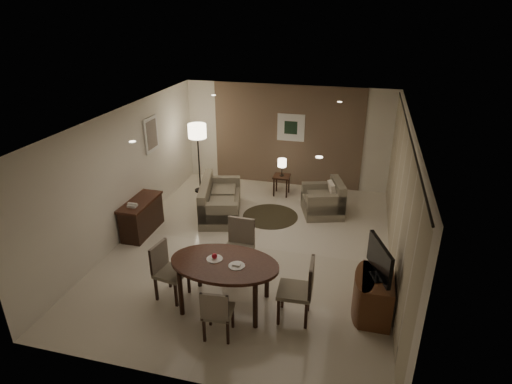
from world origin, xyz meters
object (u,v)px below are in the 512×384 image
(console_desk, at_px, (142,217))
(chair_left, at_px, (171,272))
(floor_lamp, at_px, (199,159))
(dining_table, at_px, (225,284))
(armchair, at_px, (323,198))
(chair_right, at_px, (295,290))
(chair_far, at_px, (237,250))
(sofa, at_px, (220,198))
(side_table, at_px, (282,185))
(chair_near, at_px, (218,311))
(tv_cabinet, at_px, (376,296))

(console_desk, height_order, chair_left, chair_left)
(floor_lamp, bearing_deg, chair_left, -74.62)
(dining_table, bearing_deg, chair_left, -179.76)
(armchair, bearing_deg, chair_right, -18.02)
(floor_lamp, bearing_deg, chair_far, -58.91)
(chair_left, relative_size, chair_right, 0.92)
(sofa, bearing_deg, chair_right, -158.66)
(sofa, bearing_deg, armchair, -89.63)
(sofa, relative_size, side_table, 3.30)
(dining_table, relative_size, chair_near, 2.00)
(chair_far, distance_m, floor_lamp, 4.03)
(armchair, bearing_deg, floor_lamp, -117.04)
(armchair, bearing_deg, tv_cabinet, 2.17)
(tv_cabinet, height_order, armchair, armchair)
(console_desk, bearing_deg, armchair, 27.02)
(console_desk, xyz_separation_m, sofa, (1.36, 1.25, 0.03))
(sofa, distance_m, armchair, 2.39)
(console_desk, xyz_separation_m, tv_cabinet, (4.89, -1.50, -0.03))
(chair_left, height_order, sofa, chair_left)
(sofa, relative_size, armchair, 1.88)
(chair_far, xyz_separation_m, chair_left, (-0.89, -0.87, -0.04))
(chair_far, bearing_deg, chair_near, -82.43)
(console_desk, distance_m, side_table, 3.71)
(chair_left, bearing_deg, floor_lamp, 24.58)
(chair_near, bearing_deg, chair_far, -89.75)
(side_table, bearing_deg, tv_cabinet, -60.69)
(sofa, distance_m, side_table, 1.88)
(chair_right, bearing_deg, side_table, -169.26)
(dining_table, distance_m, sofa, 3.34)
(dining_table, relative_size, floor_lamp, 0.97)
(sofa, distance_m, floor_lamp, 1.59)
(console_desk, relative_size, chair_far, 1.13)
(tv_cabinet, distance_m, side_table, 4.84)
(chair_near, height_order, floor_lamp, floor_lamp)
(sofa, bearing_deg, tv_cabinet, -142.56)
(sofa, bearing_deg, chair_near, -176.22)
(chair_left, bearing_deg, sofa, 13.12)
(console_desk, distance_m, chair_left, 2.46)
(dining_table, bearing_deg, armchair, 72.83)
(dining_table, distance_m, chair_near, 0.69)
(chair_left, height_order, floor_lamp, floor_lamp)
(chair_near, relative_size, sofa, 0.51)
(console_desk, height_order, dining_table, dining_table)
(armchair, relative_size, side_table, 1.76)
(chair_near, height_order, chair_left, chair_left)
(dining_table, distance_m, floor_lamp, 4.82)
(chair_far, bearing_deg, console_desk, 158.87)
(console_desk, xyz_separation_m, chair_far, (2.46, -1.02, 0.16))
(chair_right, distance_m, armchair, 3.78)
(console_desk, height_order, chair_right, chair_right)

